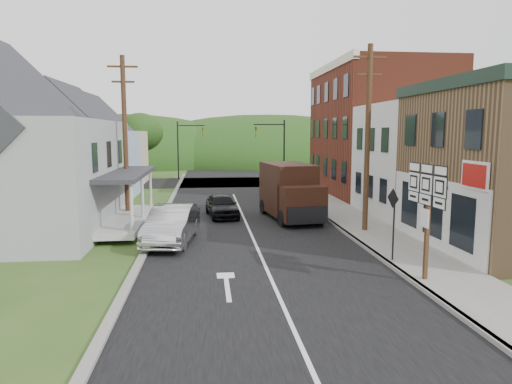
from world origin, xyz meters
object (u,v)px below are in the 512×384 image
object	(u,v)px
delivery_van	(290,192)
silver_sedan	(172,225)
dark_sedan	(222,206)
route_sign_cluster	(427,204)
warning_sign	(393,214)

from	to	relation	value
delivery_van	silver_sedan	bearing A→B (deg)	-149.14
dark_sedan	route_sign_cluster	distance (m)	14.07
route_sign_cluster	warning_sign	size ratio (longest dim) A/B	1.41
silver_sedan	dark_sedan	size ratio (longest dim) A/B	1.27
silver_sedan	delivery_van	size ratio (longest dim) A/B	0.86
dark_sedan	delivery_van	bearing A→B (deg)	-24.29
delivery_van	warning_sign	bearing A→B (deg)	-83.79
delivery_van	warning_sign	world-z (taller)	delivery_van
dark_sedan	route_sign_cluster	size ratio (longest dim) A/B	1.03
dark_sedan	warning_sign	size ratio (longest dim) A/B	1.46
delivery_van	route_sign_cluster	distance (m)	11.64
warning_sign	route_sign_cluster	bearing A→B (deg)	-95.88
silver_sedan	delivery_van	distance (m)	7.97
silver_sedan	route_sign_cluster	distance (m)	10.85
silver_sedan	route_sign_cluster	size ratio (longest dim) A/B	1.31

